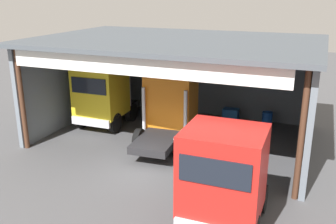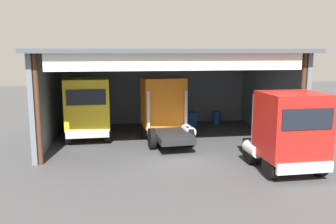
% 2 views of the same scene
% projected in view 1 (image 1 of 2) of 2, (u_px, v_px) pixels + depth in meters
% --- Properties ---
extents(ground_plane, '(80.00, 80.00, 0.00)m').
position_uv_depth(ground_plane, '(141.00, 171.00, 16.80)').
color(ground_plane, '#4C4C4F').
rests_on(ground_plane, ground).
extents(workshop_shed, '(14.13, 9.86, 5.35)m').
position_uv_depth(workshop_shed, '(183.00, 67.00, 20.39)').
color(workshop_shed, slate).
rests_on(workshop_shed, ground).
extents(truck_yellow_center_bay, '(2.71, 4.44, 3.70)m').
position_uv_depth(truck_yellow_center_bay, '(103.00, 94.00, 21.77)').
color(truck_yellow_center_bay, yellow).
rests_on(truck_yellow_center_bay, ground).
extents(truck_orange_yard_outside, '(2.82, 5.06, 3.72)m').
position_uv_depth(truck_orange_yard_outside, '(170.00, 107.00, 19.51)').
color(truck_orange_yard_outside, orange).
rests_on(truck_orange_yard_outside, ground).
extents(truck_red_center_left_bay, '(2.72, 4.34, 3.54)m').
position_uv_depth(truck_red_center_left_bay, '(224.00, 176.00, 12.33)').
color(truck_red_center_left_bay, red).
rests_on(truck_red_center_left_bay, ground).
extents(oil_drum, '(0.58, 0.58, 0.93)m').
position_uv_depth(oil_drum, '(267.00, 120.00, 22.04)').
color(oil_drum, '#194CB2').
rests_on(oil_drum, ground).
extents(tool_cart, '(0.90, 0.60, 1.00)m').
position_uv_depth(tool_cart, '(230.00, 117.00, 22.42)').
color(tool_cart, '#1E59A5').
rests_on(tool_cart, ground).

